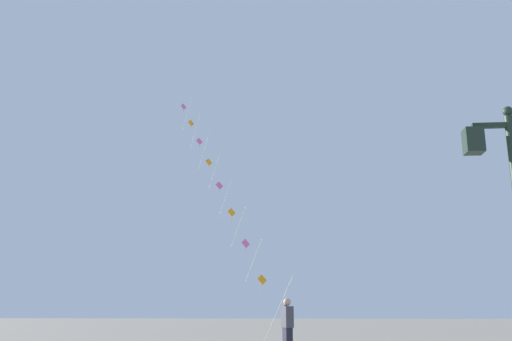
# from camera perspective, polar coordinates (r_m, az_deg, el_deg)

# --- Properties ---
(kite_train) EXTENTS (6.36, 11.25, 12.66)m
(kite_train) POSITION_cam_1_polar(r_m,az_deg,el_deg) (24.56, -3.65, -1.83)
(kite_train) COLOR brown
(kite_train) RESTS_ON ground_plane
(kite_flyer) EXTENTS (0.40, 0.62, 1.71)m
(kite_flyer) POSITION_cam_1_polar(r_m,az_deg,el_deg) (16.65, 3.22, -15.66)
(kite_flyer) COLOR #1E1E2D
(kite_flyer) RESTS_ON ground_plane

